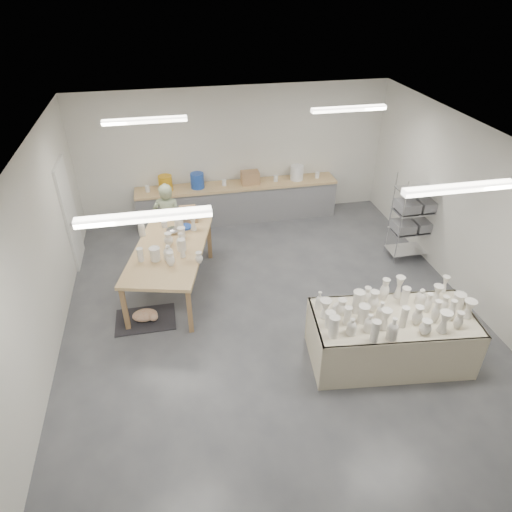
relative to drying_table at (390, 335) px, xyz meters
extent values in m
plane|color=#424449|center=(-1.48, 1.25, -0.46)|extent=(8.00, 8.00, 0.00)
cube|color=white|center=(-1.48, 1.25, 2.53)|extent=(7.00, 8.00, 0.02)
cube|color=silver|center=(-1.48, 5.25, 1.04)|extent=(7.00, 0.02, 3.00)
cube|color=silver|center=(-1.48, -2.75, 1.04)|extent=(7.00, 0.02, 3.00)
cube|color=silver|center=(-4.98, 1.25, 1.04)|extent=(0.02, 8.00, 3.00)
cube|color=silver|center=(2.02, 1.25, 1.04)|extent=(0.02, 8.00, 3.00)
cube|color=white|center=(-4.95, 3.85, 0.59)|extent=(0.05, 0.90, 2.10)
cube|color=white|center=(-3.28, -0.25, 2.48)|extent=(1.40, 0.12, 0.08)
cube|color=white|center=(0.32, -0.25, 2.48)|extent=(1.40, 0.12, 0.08)
cube|color=white|center=(-3.28, 3.25, 2.48)|extent=(1.40, 0.12, 0.08)
cube|color=white|center=(0.32, 3.25, 2.48)|extent=(1.40, 0.12, 0.08)
cube|color=tan|center=(-1.48, 4.93, 0.41)|extent=(4.60, 0.60, 0.06)
cube|color=slate|center=(-1.48, 4.93, -0.04)|extent=(4.60, 0.55, 0.84)
cylinder|color=orange|center=(-3.08, 4.93, 0.61)|extent=(0.30, 0.30, 0.34)
cylinder|color=#1F46A9|center=(-2.38, 4.93, 0.61)|extent=(0.30, 0.30, 0.34)
cylinder|color=white|center=(-0.08, 4.93, 0.61)|extent=(0.30, 0.30, 0.34)
cube|color=#AA7652|center=(-1.18, 4.93, 0.58)|extent=(0.40, 0.30, 0.28)
cylinder|color=white|center=(-3.48, 4.93, 0.51)|extent=(0.10, 0.10, 0.14)
cylinder|color=white|center=(-1.78, 4.93, 0.51)|extent=(0.10, 0.10, 0.14)
cylinder|color=white|center=(-0.58, 4.93, 0.51)|extent=(0.10, 0.10, 0.14)
cylinder|color=white|center=(0.42, 4.93, 0.51)|extent=(0.10, 0.10, 0.14)
cylinder|color=silver|center=(1.30, 2.43, 0.44)|extent=(0.02, 0.02, 1.80)
cylinder|color=silver|center=(2.14, 2.43, 0.44)|extent=(0.02, 0.02, 1.80)
cylinder|color=silver|center=(1.30, 2.87, 0.44)|extent=(0.02, 0.02, 1.80)
cylinder|color=silver|center=(2.14, 2.87, 0.44)|extent=(0.02, 0.02, 1.80)
cube|color=silver|center=(1.72, 2.65, -0.31)|extent=(0.88, 0.48, 0.02)
cube|color=silver|center=(1.72, 2.65, 0.14)|extent=(0.88, 0.48, 0.02)
cube|color=silver|center=(1.72, 2.65, 0.59)|extent=(0.88, 0.48, 0.02)
cube|color=silver|center=(1.72, 2.65, 1.04)|extent=(0.88, 0.48, 0.02)
cube|color=slate|center=(1.50, 2.65, 0.26)|extent=(0.38, 0.42, 0.18)
cube|color=slate|center=(1.94, 2.65, 0.26)|extent=(0.38, 0.42, 0.18)
cube|color=slate|center=(1.50, 2.65, 0.71)|extent=(0.38, 0.42, 0.18)
cube|color=slate|center=(1.94, 2.65, 0.71)|extent=(0.38, 0.42, 0.18)
cube|color=olive|center=(0.01, 0.00, -0.10)|extent=(2.19, 1.18, 0.73)
cube|color=beige|center=(0.01, 0.00, 0.35)|extent=(2.47, 1.37, 0.03)
cube|color=beige|center=(0.01, -0.54, -0.05)|extent=(2.34, 0.30, 0.83)
cube|color=beige|center=(0.01, 0.54, -0.05)|extent=(2.34, 0.30, 0.83)
cube|color=tan|center=(-3.12, 2.44, 0.41)|extent=(1.77, 2.63, 0.06)
cube|color=olive|center=(-3.65, 1.31, -0.04)|extent=(0.08, 0.08, 0.84)
cube|color=olive|center=(-2.59, 1.31, -0.04)|extent=(0.08, 0.08, 0.84)
cube|color=olive|center=(-3.65, 3.57, -0.04)|extent=(0.08, 0.08, 0.84)
cube|color=olive|center=(-2.59, 3.57, -0.04)|extent=(0.08, 0.08, 0.84)
ellipsoid|color=silver|center=(-3.02, 2.99, 0.49)|extent=(0.26, 0.26, 0.12)
cylinder|color=#1F46A9|center=(-2.79, 3.14, 0.46)|extent=(0.26, 0.26, 0.03)
cylinder|color=white|center=(-3.17, 3.23, 0.50)|extent=(0.11, 0.11, 0.12)
cube|color=#AA7652|center=(-2.70, 3.40, 0.58)|extent=(0.32, 0.26, 0.28)
cube|color=black|center=(-3.64, 1.65, -0.45)|extent=(1.00, 0.70, 0.02)
ellipsoid|color=white|center=(-3.64, 1.65, -0.35)|extent=(0.46, 0.36, 0.18)
sphere|color=white|center=(-3.50, 1.55, -0.34)|extent=(0.15, 0.15, 0.15)
imported|color=gray|center=(-3.10, 3.71, 0.33)|extent=(0.64, 0.49, 1.59)
cylinder|color=#B31929|center=(-3.10, 3.98, -0.13)|extent=(0.45, 0.45, 0.04)
cylinder|color=silver|center=(-2.94, 3.95, -0.30)|extent=(0.02, 0.02, 0.32)
cylinder|color=silver|center=(-3.14, 4.13, -0.30)|extent=(0.02, 0.02, 0.32)
cylinder|color=silver|center=(-3.20, 3.86, -0.30)|extent=(0.02, 0.02, 0.32)
camera|label=1|loc=(-2.98, -4.58, 4.69)|focal=32.00mm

